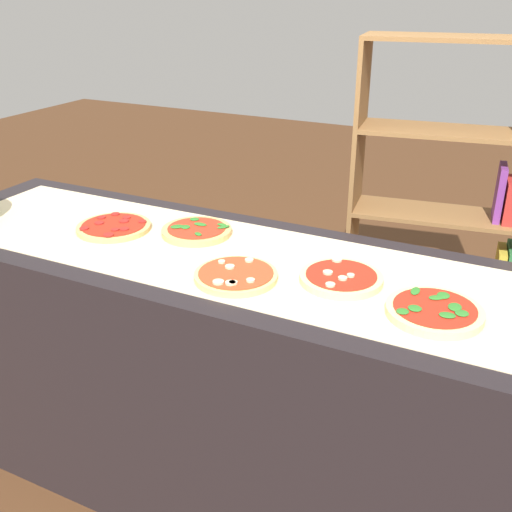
{
  "coord_description": "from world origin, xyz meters",
  "views": [
    {
      "loc": [
        0.74,
        -1.49,
        1.71
      ],
      "look_at": [
        0.0,
        0.0,
        0.95
      ],
      "focal_mm": 42.27,
      "sensor_mm": 36.0,
      "label": 1
    }
  ],
  "objects_px": {
    "pizza_pepperoni_0": "(114,227)",
    "pizza_spinach_4": "(434,311)",
    "pizza_mushroom_2": "(236,275)",
    "pizza_mushroom_3": "(341,278)",
    "bookshelf": "(465,223)",
    "pizza_spinach_1": "(197,231)"
  },
  "relations": [
    {
      "from": "pizza_pepperoni_0",
      "to": "pizza_spinach_4",
      "type": "distance_m",
      "value": 1.11
    },
    {
      "from": "pizza_mushroom_2",
      "to": "pizza_mushroom_3",
      "type": "xyz_separation_m",
      "value": [
        0.28,
        0.12,
        0.0
      ]
    },
    {
      "from": "pizza_spinach_4",
      "to": "pizza_mushroom_3",
      "type": "bearing_deg",
      "value": 164.66
    },
    {
      "from": "pizza_mushroom_2",
      "to": "bookshelf",
      "type": "bearing_deg",
      "value": 70.13
    },
    {
      "from": "pizza_spinach_1",
      "to": "pizza_spinach_4",
      "type": "distance_m",
      "value": 0.85
    },
    {
      "from": "pizza_pepperoni_0",
      "to": "bookshelf",
      "type": "xyz_separation_m",
      "value": [
        1.02,
        1.14,
        -0.21
      ]
    },
    {
      "from": "pizza_mushroom_2",
      "to": "bookshelf",
      "type": "distance_m",
      "value": 1.38
    },
    {
      "from": "pizza_spinach_1",
      "to": "pizza_mushroom_3",
      "type": "relative_size",
      "value": 0.99
    },
    {
      "from": "pizza_spinach_1",
      "to": "pizza_mushroom_3",
      "type": "bearing_deg",
      "value": -12.28
    },
    {
      "from": "pizza_pepperoni_0",
      "to": "pizza_mushroom_3",
      "type": "distance_m",
      "value": 0.83
    },
    {
      "from": "pizza_pepperoni_0",
      "to": "pizza_mushroom_3",
      "type": "xyz_separation_m",
      "value": [
        0.83,
        -0.03,
        0.0
      ]
    },
    {
      "from": "pizza_mushroom_2",
      "to": "pizza_spinach_4",
      "type": "xyz_separation_m",
      "value": [
        0.55,
        0.04,
        0.0
      ]
    },
    {
      "from": "pizza_spinach_4",
      "to": "pizza_pepperoni_0",
      "type": "bearing_deg",
      "value": 174.64
    },
    {
      "from": "pizza_mushroom_3",
      "to": "pizza_spinach_1",
      "type": "bearing_deg",
      "value": 167.72
    },
    {
      "from": "pizza_spinach_1",
      "to": "pizza_spinach_4",
      "type": "height_order",
      "value": "pizza_spinach_4"
    },
    {
      "from": "pizza_pepperoni_0",
      "to": "pizza_mushroom_2",
      "type": "bearing_deg",
      "value": -14.8
    },
    {
      "from": "pizza_spinach_1",
      "to": "pizza_spinach_4",
      "type": "relative_size",
      "value": 0.95
    },
    {
      "from": "pizza_pepperoni_0",
      "to": "pizza_mushroom_3",
      "type": "bearing_deg",
      "value": -1.93
    },
    {
      "from": "pizza_pepperoni_0",
      "to": "pizza_mushroom_3",
      "type": "height_order",
      "value": "pizza_mushroom_3"
    },
    {
      "from": "pizza_spinach_1",
      "to": "pizza_mushroom_3",
      "type": "height_order",
      "value": "same"
    },
    {
      "from": "pizza_mushroom_3",
      "to": "bookshelf",
      "type": "height_order",
      "value": "bookshelf"
    },
    {
      "from": "pizza_spinach_1",
      "to": "pizza_mushroom_3",
      "type": "xyz_separation_m",
      "value": [
        0.55,
        -0.12,
        -0.0
      ]
    }
  ]
}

